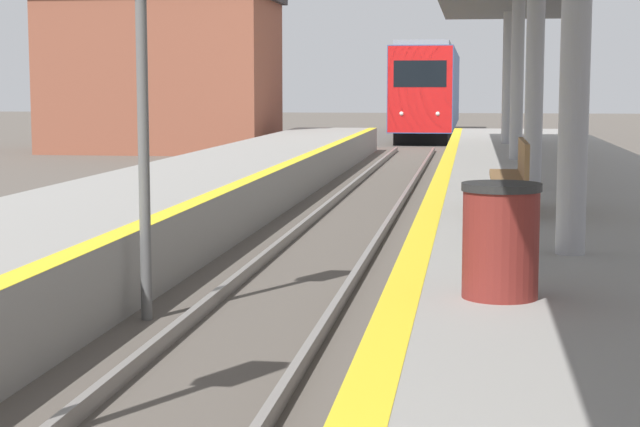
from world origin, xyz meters
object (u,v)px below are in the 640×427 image
at_px(signal_mid, 141,32).
at_px(trash_bin, 501,240).
at_px(train, 429,91).
at_px(bench, 513,174).

height_order(signal_mid, trash_bin, signal_mid).
xyz_separation_m(train, trash_bin, (2.40, -46.20, -0.92)).
xyz_separation_m(train, signal_mid, (-1.27, -43.44, 0.80)).
bearing_deg(signal_mid, trash_bin, -36.98).
height_order(train, signal_mid, train).
distance_m(trash_bin, bench, 5.71).
relative_size(train, signal_mid, 4.54).
height_order(train, bench, train).
bearing_deg(trash_bin, train, 92.98).
relative_size(signal_mid, trash_bin, 4.96).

